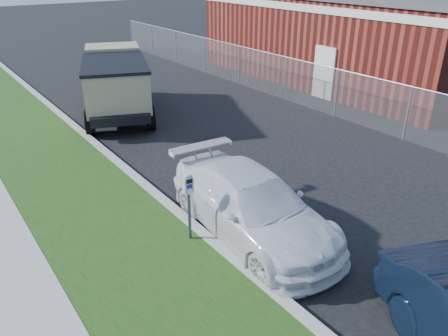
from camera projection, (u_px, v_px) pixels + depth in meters
ground at (294, 205)px, 10.72m from camera, size 120.00×120.00×0.00m
streetside at (37, 241)px, 9.21m from camera, size 6.12×50.00×0.15m
chainlink_fence at (283, 69)px, 18.47m from camera, size 0.06×30.06×30.00m
brick_building at (358, 33)px, 22.00m from camera, size 9.20×14.20×4.17m
parking_meter at (189, 193)px, 8.75m from camera, size 0.22×0.16×1.47m
white_wagon at (251, 205)px, 9.34m from camera, size 2.24×4.85×1.37m
dump_truck at (116, 80)px, 16.75m from camera, size 4.07×6.18×2.28m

